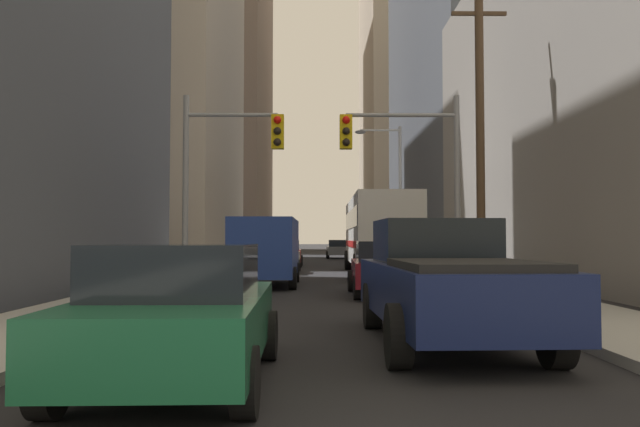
% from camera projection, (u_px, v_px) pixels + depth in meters
% --- Properties ---
extents(sidewalk_left, '(2.69, 160.00, 0.15)m').
position_uv_depth(sidewalk_left, '(258.00, 257.00, 51.92)').
color(sidewalk_left, '#9E9E99').
rests_on(sidewalk_left, ground).
extents(sidewalk_right, '(2.69, 160.00, 0.15)m').
position_uv_depth(sidewalk_right, '(376.00, 257.00, 52.01)').
color(sidewalk_right, '#9E9E99').
rests_on(sidewalk_right, ground).
extents(city_bus, '(2.67, 11.53, 3.40)m').
position_uv_depth(city_bus, '(378.00, 231.00, 28.29)').
color(city_bus, silver).
rests_on(city_bus, ground).
extents(pickup_truck_navy, '(2.20, 5.46, 1.90)m').
position_uv_depth(pickup_truck_navy, '(445.00, 282.00, 9.47)').
color(pickup_truck_navy, '#141E4C').
rests_on(pickup_truck_navy, ground).
extents(cargo_van_blue, '(2.16, 5.24, 2.26)m').
position_uv_depth(cargo_van_blue, '(266.00, 248.00, 21.18)').
color(cargo_van_blue, navy).
rests_on(cargo_van_blue, ground).
extents(sedan_green, '(1.95, 4.24, 1.52)m').
position_uv_depth(sedan_green, '(180.00, 313.00, 6.79)').
color(sedan_green, '#195938').
rests_on(sedan_green, ground).
extents(sedan_maroon, '(1.95, 4.26, 1.52)m').
position_uv_depth(sedan_maroon, '(385.00, 268.00, 17.53)').
color(sedan_maroon, maroon).
rests_on(sedan_maroon, ground).
extents(sedan_beige, '(1.95, 4.24, 1.52)m').
position_uv_depth(sedan_beige, '(279.00, 256.00, 29.32)').
color(sedan_beige, '#C6B793').
rests_on(sedan_beige, ground).
extents(sedan_red, '(1.95, 4.24, 1.52)m').
position_uv_depth(sedan_red, '(285.00, 253.00, 35.95)').
color(sedan_red, maroon).
rests_on(sedan_red, ground).
extents(sedan_grey, '(1.95, 4.22, 1.52)m').
position_uv_depth(sedan_grey, '(338.00, 249.00, 51.40)').
color(sedan_grey, slate).
rests_on(sedan_grey, ground).
extents(traffic_signal_near_left, '(3.09, 0.44, 6.00)m').
position_uv_depth(traffic_signal_near_left, '(228.00, 160.00, 19.11)').
color(traffic_signal_near_left, gray).
rests_on(traffic_signal_near_left, ground).
extents(traffic_signal_near_right, '(3.70, 0.44, 6.00)m').
position_uv_depth(traffic_signal_near_right, '(406.00, 159.00, 19.16)').
color(traffic_signal_near_right, gray).
rests_on(traffic_signal_near_right, ground).
extents(utility_pole_right, '(2.20, 0.28, 10.38)m').
position_uv_depth(utility_pole_right, '(480.00, 120.00, 20.33)').
color(utility_pole_right, brown).
rests_on(utility_pole_right, ground).
extents(street_lamp_right, '(2.45, 0.32, 7.50)m').
position_uv_depth(street_lamp_right, '(393.00, 183.00, 32.65)').
color(street_lamp_right, gray).
rests_on(street_lamp_right, ground).
extents(building_left_mid_office, '(25.18, 20.11, 35.68)m').
position_uv_depth(building_left_mid_office, '(66.00, 28.00, 48.11)').
color(building_left_mid_office, '#B7A893').
rests_on(building_left_mid_office, ground).
extents(building_left_far_tower, '(22.83, 27.90, 57.58)m').
position_uv_depth(building_left_far_tower, '(187.00, 49.00, 89.32)').
color(building_left_far_tower, '#66564C').
rests_on(building_left_far_tower, ground).
extents(building_right_mid_block, '(16.24, 28.98, 33.13)m').
position_uv_depth(building_right_mid_block, '(513.00, 50.00, 49.33)').
color(building_right_mid_block, '#4C515B').
rests_on(building_right_mid_block, ground).
extents(building_right_far_highrise, '(16.09, 26.71, 72.92)m').
position_uv_depth(building_right_far_highrise, '(418.00, 9.00, 94.69)').
color(building_right_far_highrise, '#B7A893').
rests_on(building_right_far_highrise, ground).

